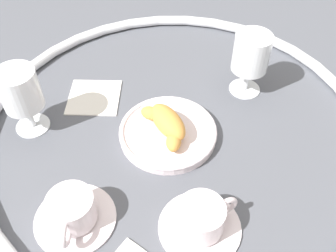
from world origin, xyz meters
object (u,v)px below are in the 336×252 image
Objects in this scene: coffee_cup_near at (201,220)px; juice_glass_left at (21,93)px; croissant_large at (167,123)px; juice_glass_right at (251,55)px; pastry_plate at (168,132)px; coffee_cup_far at (73,212)px; folded_napkin at (94,97)px.

coffee_cup_near is 0.97× the size of juice_glass_left.
juice_glass_right is at bearing -68.34° from croissant_large.
coffee_cup_far is (-0.13, 0.20, 0.01)m from pastry_plate.
pastry_plate is at bearing -113.06° from juice_glass_left.
juice_glass_left is at bearing 37.99° from coffee_cup_near.
croissant_large is 0.24m from coffee_cup_far.
juice_glass_left reaches higher than croissant_large.
coffee_cup_far is at bearing 117.59° from juice_glass_right.
juice_glass_left is (0.11, 0.25, 0.05)m from croissant_large.
coffee_cup_far reaches higher than folded_napkin.
juice_glass_left is (0.31, 0.24, 0.07)m from coffee_cup_near.
juice_glass_left is 0.17m from folded_napkin.
croissant_large is at bearing -113.46° from juice_glass_left.
juice_glass_right is at bearing -102.59° from folded_napkin.
coffee_cup_far is 0.97× the size of juice_glass_left.
juice_glass_left is (0.24, 0.05, 0.07)m from coffee_cup_far.
coffee_cup_near is at bearing 177.53° from pastry_plate.
juice_glass_right is at bearing -68.22° from pastry_plate.
folded_napkin is at bearing 38.09° from pastry_plate.
folded_napkin is (0.15, 0.12, -0.01)m from pastry_plate.
pastry_plate is 0.21m from coffee_cup_near.
coffee_cup_near reaches higher than pastry_plate.
pastry_plate is 0.20m from folded_napkin.
croissant_large reaches higher than coffee_cup_near.
pastry_plate is at bearing -141.91° from folded_napkin.
coffee_cup_far is 0.30m from folded_napkin.
coffee_cup_far is 0.46m from juice_glass_right.
coffee_cup_near is 1.00× the size of coffee_cup_far.
juice_glass_left is at bearing 66.94° from pastry_plate.
pastry_plate reaches higher than folded_napkin.
coffee_cup_far reaches higher than pastry_plate.
croissant_large is 0.98× the size of coffee_cup_near.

